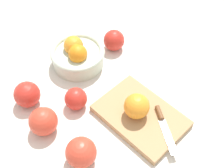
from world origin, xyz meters
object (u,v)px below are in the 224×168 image
at_px(cutting_board, 141,116).
at_px(apple_front_left_2, 43,121).
at_px(bowl, 77,55).
at_px(apple_front_right, 81,152).
at_px(orange_on_board, 137,105).
at_px(apple_front_left_3, 76,99).
at_px(apple_front_left, 27,94).
at_px(knife, 163,123).
at_px(apple_back_left, 114,40).

bearing_deg(cutting_board, apple_front_left_2, -135.00).
bearing_deg(bowl, apple_front_right, -47.02).
bearing_deg(apple_front_right, orange_on_board, 79.17).
distance_m(orange_on_board, apple_front_left_2, 0.27).
distance_m(bowl, apple_front_left_2, 0.27).
relative_size(bowl, apple_front_left_2, 2.24).
xyz_separation_m(bowl, cutting_board, (0.29, -0.06, -0.03)).
bearing_deg(orange_on_board, apple_front_left_3, -156.03).
bearing_deg(bowl, apple_front_left, -92.83).
relative_size(orange_on_board, apple_front_left_2, 0.91).
relative_size(knife, apple_front_left_3, 1.90).
relative_size(apple_front_left, apple_front_left_2, 0.97).
bearing_deg(knife, apple_front_left_3, -160.16).
height_order(bowl, apple_front_left_3, bowl).
height_order(apple_front_left, apple_front_left_3, apple_front_left).
bearing_deg(apple_front_left_3, knife, 19.84).
bearing_deg(cutting_board, apple_front_left, -152.48).
height_order(orange_on_board, apple_front_left_3, orange_on_board).
bearing_deg(apple_front_left_3, apple_front_left, -147.37).
relative_size(knife, apple_front_left_2, 1.59).
relative_size(apple_back_left, apple_front_left_3, 1.09).
relative_size(apple_front_left_2, apple_front_right, 0.99).
bearing_deg(apple_front_left_2, apple_front_left, 160.60).
bearing_deg(orange_on_board, cutting_board, 20.17).
xyz_separation_m(orange_on_board, apple_front_left, (-0.29, -0.15, -0.02)).
bearing_deg(bowl, cutting_board, -10.92).
bearing_deg(apple_front_left_2, apple_back_left, 96.83).
distance_m(cutting_board, apple_front_left, 0.34).
bearing_deg(knife, orange_on_board, -169.51).
distance_m(cutting_board, orange_on_board, 0.05).
relative_size(bowl, cutting_board, 0.72).
bearing_deg(apple_front_left, apple_front_left_3, 32.63).
height_order(bowl, orange_on_board, bowl).
height_order(knife, apple_front_right, apple_front_right).
distance_m(knife, apple_front_left_3, 0.26).
bearing_deg(apple_front_right, apple_front_left_2, 176.96).
xyz_separation_m(cutting_board, apple_front_left_3, (-0.18, -0.08, 0.02)).
height_order(orange_on_board, apple_front_right, orange_on_board).
bearing_deg(apple_front_right, apple_front_left_3, 136.18).
height_order(cutting_board, apple_front_left_3, apple_front_left_3).
distance_m(bowl, apple_front_left_3, 0.18).
distance_m(knife, apple_back_left, 0.36).
bearing_deg(apple_front_left, apple_back_left, 80.08).
distance_m(apple_front_left, apple_back_left, 0.36).
height_order(orange_on_board, knife, orange_on_board).
xyz_separation_m(apple_front_left_2, apple_front_right, (0.15, -0.01, 0.00)).
bearing_deg(orange_on_board, bowl, 167.74).
distance_m(apple_back_left, apple_front_left_3, 0.28).
distance_m(bowl, knife, 0.36).
distance_m(orange_on_board, apple_front_left_3, 0.19).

